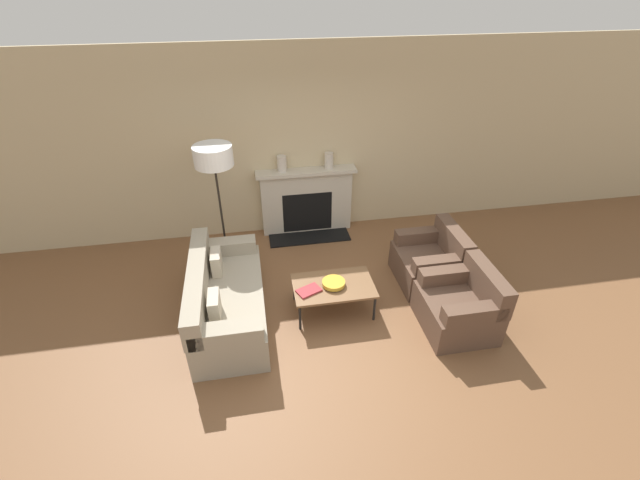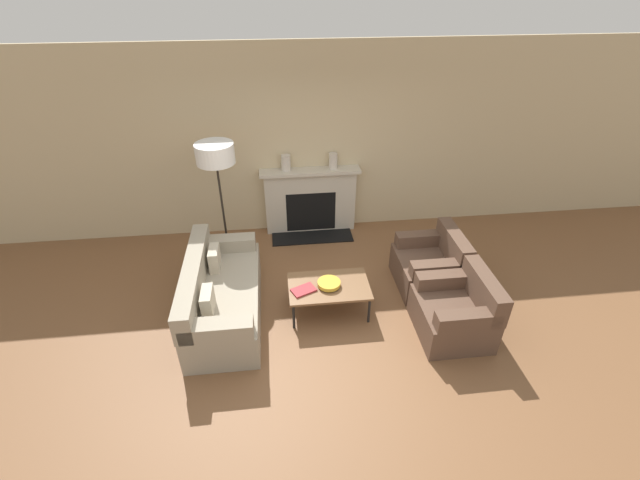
% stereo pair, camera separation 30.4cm
% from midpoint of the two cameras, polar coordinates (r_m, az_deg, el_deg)
% --- Properties ---
extents(ground_plane, '(18.00, 18.00, 0.00)m').
position_cam_midpoint_polar(ground_plane, '(5.29, 1.56, -12.18)').
color(ground_plane, brown).
extents(wall_back, '(18.00, 0.06, 2.90)m').
position_cam_midpoint_polar(wall_back, '(6.64, -1.33, 12.77)').
color(wall_back, '#C6B289').
rests_on(wall_back, ground_plane).
extents(fireplace, '(1.56, 0.59, 1.08)m').
position_cam_midpoint_polar(fireplace, '(6.90, -0.03, 5.17)').
color(fireplace, beige).
rests_on(fireplace, ground_plane).
extents(couch, '(0.84, 1.86, 0.81)m').
position_cam_midpoint_polar(couch, '(5.40, -11.54, -7.32)').
color(couch, '#9E937F').
rests_on(couch, ground_plane).
extents(armchair_near, '(0.81, 0.88, 0.79)m').
position_cam_midpoint_polar(armchair_near, '(5.39, 19.32, -9.03)').
color(armchair_near, brown).
rests_on(armchair_near, ground_plane).
extents(armchair_far, '(0.81, 0.88, 0.79)m').
position_cam_midpoint_polar(armchair_far, '(6.03, 15.95, -3.29)').
color(armchair_far, brown).
rests_on(armchair_far, ground_plane).
extents(coffee_table, '(1.00, 0.64, 0.40)m').
position_cam_midpoint_polar(coffee_table, '(5.34, 2.83, -6.33)').
color(coffee_table, brown).
rests_on(coffee_table, ground_plane).
extents(bowl, '(0.29, 0.29, 0.06)m').
position_cam_midpoint_polar(bowl, '(5.29, 2.86, -5.83)').
color(bowl, gold).
rests_on(bowl, coffee_table).
extents(book, '(0.33, 0.28, 0.02)m').
position_cam_midpoint_polar(book, '(5.22, -0.52, -6.72)').
color(book, '#9E2D33').
rests_on(book, coffee_table).
extents(floor_lamp, '(0.51, 0.51, 1.82)m').
position_cam_midpoint_polar(floor_lamp, '(5.78, -12.26, 10.50)').
color(floor_lamp, black).
rests_on(floor_lamp, ground_plane).
extents(mantel_vase_left, '(0.14, 0.14, 0.24)m').
position_cam_midpoint_polar(mantel_vase_left, '(6.60, -3.24, 10.23)').
color(mantel_vase_left, beige).
rests_on(mantel_vase_left, fireplace).
extents(mantel_vase_center_left, '(0.13, 0.13, 0.24)m').
position_cam_midpoint_polar(mantel_vase_center_left, '(6.68, 3.08, 10.49)').
color(mantel_vase_center_left, beige).
rests_on(mantel_vase_center_left, fireplace).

